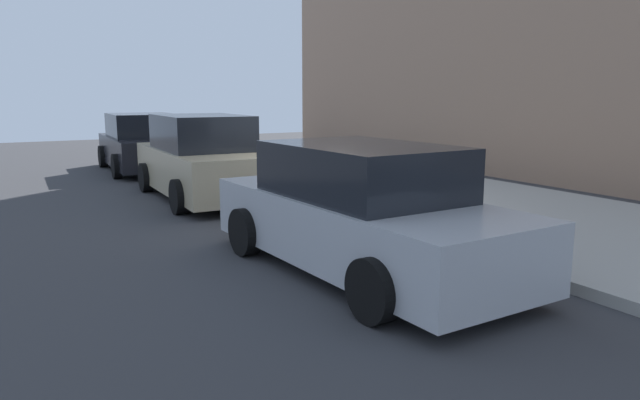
{
  "coord_description": "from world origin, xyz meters",
  "views": [
    {
      "loc": [
        -9.45,
        5.38,
        2.14
      ],
      "look_at": [
        -1.35,
        0.74,
        0.45
      ],
      "focal_mm": 33.03,
      "sensor_mm": 36.0,
      "label": 1
    }
  ],
  "objects_px": {
    "suitcase_silver_1": "(432,205)",
    "suitcase_red_2": "(409,196)",
    "bollard_post": "(304,171)",
    "suitcase_navy_3": "(390,189)",
    "suitcase_black_0": "(449,211)",
    "suitcase_maroon_4": "(375,187)",
    "fire_hydrant": "(328,173)",
    "suitcase_olive_5": "(365,184)",
    "parked_car_beige_1": "(202,160)",
    "parked_car_charcoal_2": "(143,144)",
    "suitcase_teal_6": "(349,180)",
    "parked_car_silver_0": "(361,212)"
  },
  "relations": [
    {
      "from": "suitcase_silver_1",
      "to": "suitcase_red_2",
      "type": "relative_size",
      "value": 0.6
    },
    {
      "from": "bollard_post",
      "to": "suitcase_navy_3",
      "type": "bearing_deg",
      "value": -178.64
    },
    {
      "from": "suitcase_black_0",
      "to": "suitcase_maroon_4",
      "type": "distance_m",
      "value": 1.97
    },
    {
      "from": "suitcase_silver_1",
      "to": "suitcase_navy_3",
      "type": "distance_m",
      "value": 1.0
    },
    {
      "from": "suitcase_navy_3",
      "to": "fire_hydrant",
      "type": "height_order",
      "value": "suitcase_navy_3"
    },
    {
      "from": "suitcase_olive_5",
      "to": "suitcase_silver_1",
      "type": "bearing_deg",
      "value": 179.13
    },
    {
      "from": "fire_hydrant",
      "to": "suitcase_maroon_4",
      "type": "bearing_deg",
      "value": 178.55
    },
    {
      "from": "parked_car_beige_1",
      "to": "suitcase_silver_1",
      "type": "bearing_deg",
      "value": -154.0
    },
    {
      "from": "suitcase_silver_1",
      "to": "suitcase_olive_5",
      "type": "relative_size",
      "value": 0.8
    },
    {
      "from": "suitcase_silver_1",
      "to": "parked_car_beige_1",
      "type": "bearing_deg",
      "value": 26.0
    },
    {
      "from": "suitcase_black_0",
      "to": "suitcase_maroon_4",
      "type": "relative_size",
      "value": 0.86
    },
    {
      "from": "suitcase_navy_3",
      "to": "parked_car_charcoal_2",
      "type": "bearing_deg",
      "value": 13.69
    },
    {
      "from": "suitcase_red_2",
      "to": "suitcase_teal_6",
      "type": "xyz_separation_m",
      "value": [
        1.99,
        -0.09,
        0.02
      ]
    },
    {
      "from": "parked_car_beige_1",
      "to": "suitcase_red_2",
      "type": "bearing_deg",
      "value": -152.19
    },
    {
      "from": "bollard_post",
      "to": "parked_car_charcoal_2",
      "type": "xyz_separation_m",
      "value": [
        5.74,
        2.05,
        0.24
      ]
    },
    {
      "from": "suitcase_silver_1",
      "to": "suitcase_navy_3",
      "type": "bearing_deg",
      "value": 6.42
    },
    {
      "from": "suitcase_navy_3",
      "to": "suitcase_red_2",
      "type": "bearing_deg",
      "value": -175.9
    },
    {
      "from": "suitcase_navy_3",
      "to": "suitcase_black_0",
      "type": "bearing_deg",
      "value": -178.98
    },
    {
      "from": "suitcase_red_2",
      "to": "suitcase_olive_5",
      "type": "height_order",
      "value": "suitcase_red_2"
    },
    {
      "from": "suitcase_maroon_4",
      "to": "fire_hydrant",
      "type": "relative_size",
      "value": 1.18
    },
    {
      "from": "suitcase_navy_3",
      "to": "suitcase_maroon_4",
      "type": "bearing_deg",
      "value": -4.28
    },
    {
      "from": "suitcase_olive_5",
      "to": "suitcase_teal_6",
      "type": "xyz_separation_m",
      "value": [
        0.52,
        0.02,
        0.01
      ]
    },
    {
      "from": "parked_car_silver_0",
      "to": "parked_car_beige_1",
      "type": "xyz_separation_m",
      "value": [
        5.86,
        0.0,
        0.07
      ]
    },
    {
      "from": "suitcase_black_0",
      "to": "parked_car_charcoal_2",
      "type": "height_order",
      "value": "parked_car_charcoal_2"
    },
    {
      "from": "parked_car_beige_1",
      "to": "parked_car_charcoal_2",
      "type": "height_order",
      "value": "parked_car_beige_1"
    },
    {
      "from": "bollard_post",
      "to": "suitcase_olive_5",
      "type": "bearing_deg",
      "value": -173.93
    },
    {
      "from": "suitcase_teal_6",
      "to": "fire_hydrant",
      "type": "height_order",
      "value": "suitcase_teal_6"
    },
    {
      "from": "parked_car_beige_1",
      "to": "bollard_post",
      "type": "bearing_deg",
      "value": -106.96
    },
    {
      "from": "suitcase_teal_6",
      "to": "bollard_post",
      "type": "relative_size",
      "value": 1.29
    },
    {
      "from": "suitcase_teal_6",
      "to": "parked_car_silver_0",
      "type": "height_order",
      "value": "parked_car_silver_0"
    },
    {
      "from": "suitcase_olive_5",
      "to": "bollard_post",
      "type": "bearing_deg",
      "value": 6.07
    },
    {
      "from": "suitcase_navy_3",
      "to": "parked_car_beige_1",
      "type": "distance_m",
      "value": 4.17
    },
    {
      "from": "suitcase_silver_1",
      "to": "parked_car_silver_0",
      "type": "relative_size",
      "value": 0.13
    },
    {
      "from": "suitcase_navy_3",
      "to": "parked_car_beige_1",
      "type": "xyz_separation_m",
      "value": [
        3.58,
        2.12,
        0.28
      ]
    },
    {
      "from": "suitcase_olive_5",
      "to": "parked_car_beige_1",
      "type": "distance_m",
      "value": 3.47
    },
    {
      "from": "suitcase_black_0",
      "to": "suitcase_red_2",
      "type": "bearing_deg",
      "value": -0.57
    },
    {
      "from": "suitcase_silver_1",
      "to": "parked_car_charcoal_2",
      "type": "bearing_deg",
      "value": 12.97
    },
    {
      "from": "suitcase_maroon_4",
      "to": "parked_car_charcoal_2",
      "type": "relative_size",
      "value": 0.21
    },
    {
      "from": "suitcase_black_0",
      "to": "parked_car_silver_0",
      "type": "relative_size",
      "value": 0.17
    },
    {
      "from": "bollard_post",
      "to": "parked_car_charcoal_2",
      "type": "bearing_deg",
      "value": 19.64
    },
    {
      "from": "suitcase_maroon_4",
      "to": "suitcase_silver_1",
      "type": "bearing_deg",
      "value": -177.1
    },
    {
      "from": "suitcase_teal_6",
      "to": "fire_hydrant",
      "type": "relative_size",
      "value": 1.25
    },
    {
      "from": "suitcase_maroon_4",
      "to": "suitcase_teal_6",
      "type": "height_order",
      "value": "suitcase_teal_6"
    },
    {
      "from": "suitcase_black_0",
      "to": "parked_car_charcoal_2",
      "type": "relative_size",
      "value": 0.18
    },
    {
      "from": "parked_car_charcoal_2",
      "to": "parked_car_silver_0",
      "type": "bearing_deg",
      "value": 180.0
    },
    {
      "from": "suitcase_black_0",
      "to": "suitcase_navy_3",
      "type": "bearing_deg",
      "value": 1.02
    },
    {
      "from": "suitcase_silver_1",
      "to": "parked_car_beige_1",
      "type": "height_order",
      "value": "parked_car_beige_1"
    },
    {
      "from": "suitcase_teal_6",
      "to": "parked_car_beige_1",
      "type": "xyz_separation_m",
      "value": [
        2.1,
        2.24,
        0.31
      ]
    },
    {
      "from": "suitcase_maroon_4",
      "to": "suitcase_teal_6",
      "type": "xyz_separation_m",
      "value": [
        1.0,
        -0.09,
        0.0
      ]
    },
    {
      "from": "suitcase_silver_1",
      "to": "bollard_post",
      "type": "height_order",
      "value": "bollard_post"
    }
  ]
}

